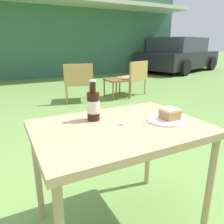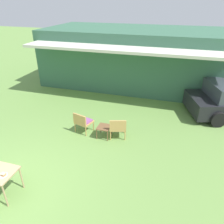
{
  "view_description": "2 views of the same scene",
  "coord_description": "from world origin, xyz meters",
  "px_view_note": "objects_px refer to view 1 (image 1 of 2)",
  "views": [
    {
      "loc": [
        -0.56,
        -0.99,
        1.14
      ],
      "look_at": [
        0.0,
        0.1,
        0.75
      ],
      "focal_mm": 35.0,
      "sensor_mm": 36.0,
      "label": 1
    },
    {
      "loc": [
        3.81,
        -2.96,
        4.37
      ],
      "look_at": [
        1.89,
        3.36,
        0.9
      ],
      "focal_mm": 35.0,
      "sensor_mm": 36.0,
      "label": 2
    }
  ],
  "objects_px": {
    "parked_car": "(179,55)",
    "patio_table": "(120,137)",
    "wicker_chair_cushioned": "(78,80)",
    "cola_bottle_near": "(93,105)",
    "wicker_chair_plain": "(134,76)",
    "garden_side_table": "(117,82)",
    "cake_on_plate": "(168,117)"
  },
  "relations": [
    {
      "from": "parked_car",
      "to": "patio_table",
      "type": "distance_m",
      "value": 8.99
    },
    {
      "from": "parked_car",
      "to": "wicker_chair_cushioned",
      "type": "bearing_deg",
      "value": -169.44
    },
    {
      "from": "wicker_chair_cushioned",
      "to": "cola_bottle_near",
      "type": "distance_m",
      "value": 3.23
    },
    {
      "from": "wicker_chair_plain",
      "to": "patio_table",
      "type": "height_order",
      "value": "wicker_chair_plain"
    },
    {
      "from": "parked_car",
      "to": "wicker_chair_plain",
      "type": "height_order",
      "value": "parked_car"
    },
    {
      "from": "wicker_chair_cushioned",
      "to": "cola_bottle_near",
      "type": "relative_size",
      "value": 3.22
    },
    {
      "from": "garden_side_table",
      "to": "parked_car",
      "type": "bearing_deg",
      "value": 33.76
    },
    {
      "from": "wicker_chair_plain",
      "to": "cola_bottle_near",
      "type": "bearing_deg",
      "value": 37.06
    },
    {
      "from": "wicker_chair_plain",
      "to": "cola_bottle_near",
      "type": "xyz_separation_m",
      "value": [
        -2.24,
        -3.05,
        0.35
      ]
    },
    {
      "from": "parked_car",
      "to": "cola_bottle_near",
      "type": "bearing_deg",
      "value": -154.99
    },
    {
      "from": "patio_table",
      "to": "cola_bottle_near",
      "type": "relative_size",
      "value": 3.94
    },
    {
      "from": "parked_car",
      "to": "garden_side_table",
      "type": "bearing_deg",
      "value": -164.58
    },
    {
      "from": "patio_table",
      "to": "cake_on_plate",
      "type": "distance_m",
      "value": 0.31
    },
    {
      "from": "cake_on_plate",
      "to": "cola_bottle_near",
      "type": "height_order",
      "value": "cola_bottle_near"
    },
    {
      "from": "wicker_chair_plain",
      "to": "cake_on_plate",
      "type": "xyz_separation_m",
      "value": [
        -1.86,
        -3.26,
        0.29
      ]
    },
    {
      "from": "wicker_chair_plain",
      "to": "cake_on_plate",
      "type": "height_order",
      "value": "cake_on_plate"
    },
    {
      "from": "wicker_chair_cushioned",
      "to": "cake_on_plate",
      "type": "relative_size",
      "value": 3.62
    },
    {
      "from": "parked_car",
      "to": "cake_on_plate",
      "type": "height_order",
      "value": "parked_car"
    },
    {
      "from": "wicker_chair_cushioned",
      "to": "cola_bottle_near",
      "type": "xyz_separation_m",
      "value": [
        -0.94,
        -3.07,
        0.35
      ]
    },
    {
      "from": "cake_on_plate",
      "to": "cola_bottle_near",
      "type": "bearing_deg",
      "value": 150.93
    },
    {
      "from": "cake_on_plate",
      "to": "cola_bottle_near",
      "type": "relative_size",
      "value": 0.89
    },
    {
      "from": "cake_on_plate",
      "to": "wicker_chair_plain",
      "type": "bearing_deg",
      "value": 60.35
    },
    {
      "from": "cola_bottle_near",
      "to": "parked_car",
      "type": "bearing_deg",
      "value": 43.35
    },
    {
      "from": "parked_car",
      "to": "patio_table",
      "type": "height_order",
      "value": "parked_car"
    },
    {
      "from": "parked_car",
      "to": "cake_on_plate",
      "type": "relative_size",
      "value": 20.73
    },
    {
      "from": "cola_bottle_near",
      "to": "wicker_chair_plain",
      "type": "bearing_deg",
      "value": 53.66
    },
    {
      "from": "wicker_chair_plain",
      "to": "patio_table",
      "type": "xyz_separation_m",
      "value": [
        -2.14,
        -3.2,
        0.19
      ]
    },
    {
      "from": "wicker_chair_cushioned",
      "to": "patio_table",
      "type": "height_order",
      "value": "wicker_chair_cushioned"
    },
    {
      "from": "garden_side_table",
      "to": "patio_table",
      "type": "bearing_deg",
      "value": -118.08
    },
    {
      "from": "cake_on_plate",
      "to": "cola_bottle_near",
      "type": "xyz_separation_m",
      "value": [
        -0.38,
        0.21,
        0.06
      ]
    },
    {
      "from": "patio_table",
      "to": "cake_on_plate",
      "type": "relative_size",
      "value": 4.42
    },
    {
      "from": "cola_bottle_near",
      "to": "wicker_chair_cushioned",
      "type": "bearing_deg",
      "value": 73.04
    }
  ]
}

